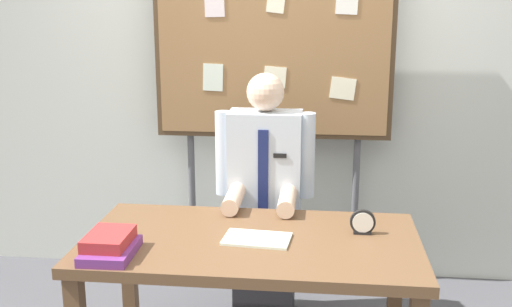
{
  "coord_description": "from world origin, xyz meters",
  "views": [
    {
      "loc": [
        0.3,
        -2.56,
        1.81
      ],
      "look_at": [
        0.0,
        0.2,
        1.11
      ],
      "focal_mm": 42.32,
      "sensor_mm": 36.0,
      "label": 1
    }
  ],
  "objects_px": {
    "bulletin_board": "(273,44)",
    "open_notebook": "(257,239)",
    "book_stack": "(110,245)",
    "person": "(265,209)",
    "desk": "(251,257)",
    "desk_clock": "(363,223)"
  },
  "relations": [
    {
      "from": "book_stack",
      "to": "desk_clock",
      "type": "distance_m",
      "value": 1.14
    },
    {
      "from": "person",
      "to": "book_stack",
      "type": "bearing_deg",
      "value": -122.79
    },
    {
      "from": "desk_clock",
      "to": "book_stack",
      "type": "bearing_deg",
      "value": -161.73
    },
    {
      "from": "open_notebook",
      "to": "book_stack",
      "type": "bearing_deg",
      "value": -159.44
    },
    {
      "from": "bulletin_board",
      "to": "book_stack",
      "type": "xyz_separation_m",
      "value": [
        -0.58,
        -1.39,
        -0.76
      ]
    },
    {
      "from": "bulletin_board",
      "to": "open_notebook",
      "type": "relative_size",
      "value": 7.33
    },
    {
      "from": "person",
      "to": "open_notebook",
      "type": "height_order",
      "value": "person"
    },
    {
      "from": "desk",
      "to": "person",
      "type": "distance_m",
      "value": 0.65
    },
    {
      "from": "desk",
      "to": "bulletin_board",
      "type": "distance_m",
      "value": 1.46
    },
    {
      "from": "person",
      "to": "bulletin_board",
      "type": "bearing_deg",
      "value": 90.0
    },
    {
      "from": "desk",
      "to": "open_notebook",
      "type": "relative_size",
      "value": 5.12
    },
    {
      "from": "bulletin_board",
      "to": "desk_clock",
      "type": "relative_size",
      "value": 18.68
    },
    {
      "from": "book_stack",
      "to": "desk",
      "type": "bearing_deg",
      "value": 23.16
    },
    {
      "from": "person",
      "to": "bulletin_board",
      "type": "xyz_separation_m",
      "value": [
        0.0,
        0.5,
        0.89
      ]
    },
    {
      "from": "desk",
      "to": "book_stack",
      "type": "bearing_deg",
      "value": -156.84
    },
    {
      "from": "desk",
      "to": "open_notebook",
      "type": "bearing_deg",
      "value": -35.41
    },
    {
      "from": "person",
      "to": "book_stack",
      "type": "height_order",
      "value": "person"
    },
    {
      "from": "bulletin_board",
      "to": "desk",
      "type": "bearing_deg",
      "value": -90.0
    },
    {
      "from": "desk",
      "to": "desk_clock",
      "type": "relative_size",
      "value": 13.05
    },
    {
      "from": "bulletin_board",
      "to": "book_stack",
      "type": "height_order",
      "value": "bulletin_board"
    },
    {
      "from": "bulletin_board",
      "to": "desk_clock",
      "type": "xyz_separation_m",
      "value": [
        0.51,
        -1.04,
        -0.75
      ]
    },
    {
      "from": "person",
      "to": "desk_clock",
      "type": "xyz_separation_m",
      "value": [
        0.51,
        -0.54,
        0.14
      ]
    }
  ]
}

